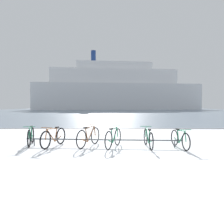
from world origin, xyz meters
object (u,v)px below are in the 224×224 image
Objects in this scene: bicycle_1 at (54,137)px; bicycle_3 at (113,138)px; bicycle_2 at (89,137)px; bicycle_5 at (180,139)px; ferry_ship at (117,90)px; bicycle_0 at (31,136)px; bicycle_4 at (148,138)px.

bicycle_1 is 1.12× the size of bicycle_3.
bicycle_2 is at bearing 3.67° from bicycle_1.
ferry_ship is (-1.52, 66.64, 6.48)m from bicycle_5.
bicycle_2 is at bearing 174.62° from bicycle_5.
bicycle_2 is at bearing 166.57° from bicycle_3.
bicycle_2 reaches higher than bicycle_1.
bicycle_4 is (4.72, -0.41, -0.01)m from bicycle_0.
bicycle_1 is at bearing 177.79° from bicycle_4.
bicycle_3 is (2.37, -0.15, 0.01)m from bicycle_1.
bicycle_0 is 3.40m from bicycle_3.
bicycle_4 is at bearing -2.21° from bicycle_1.
bicycle_4 is (2.33, -0.23, -0.02)m from bicycle_2.
bicycle_0 is at bearing -93.81° from ferry_ship.
bicycle_3 reaches higher than bicycle_5.
bicycle_2 is 1.05× the size of bicycle_5.
bicycle_0 is 66.59m from ferry_ship.
bicycle_5 is (4.91, -0.24, -0.02)m from bicycle_1.
bicycle_2 reaches higher than bicycle_0.
bicycle_0 is 1.01× the size of bicycle_5.
bicycle_3 reaches higher than bicycle_0.
bicycle_0 is at bearing 165.16° from bicycle_1.
bicycle_3 is at bearing 177.80° from bicycle_5.
bicycle_0 is 0.03× the size of ferry_ship.
bicycle_5 is (3.53, -0.33, -0.04)m from bicycle_2.
bicycle_1 is 4.91m from bicycle_5.
bicycle_1 reaches higher than bicycle_5.
bicycle_4 is 66.85m from ferry_ship.
bicycle_0 is 1.04× the size of bicycle_3.
ferry_ship is at bearing 90.28° from bicycle_4.
bicycle_5 is at bearing -2.84° from bicycle_1.
bicycle_1 is 1.03× the size of bicycle_2.
bicycle_1 is 1.38m from bicycle_2.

